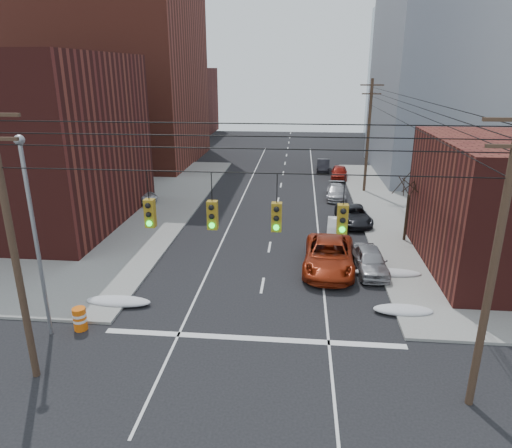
% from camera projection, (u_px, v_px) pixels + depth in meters
% --- Properties ---
extents(building_brick_tall, '(24.00, 20.00, 30.00)m').
position_uv_depth(building_brick_tall, '(97.00, 42.00, 57.56)').
color(building_brick_tall, maroon).
rests_on(building_brick_tall, ground).
extents(building_brick_far, '(22.00, 18.00, 12.00)m').
position_uv_depth(building_brick_far, '(152.00, 102.00, 85.14)').
color(building_brick_far, '#4B1A16').
rests_on(building_brick_far, ground).
extents(building_office, '(22.00, 20.00, 25.00)m').
position_uv_depth(building_office, '(485.00, 63.00, 50.40)').
color(building_office, gray).
rests_on(building_office, ground).
extents(building_glass, '(20.00, 18.00, 22.00)m').
position_uv_depth(building_glass, '(437.00, 74.00, 75.20)').
color(building_glass, gray).
rests_on(building_glass, ground).
extents(utility_pole_left, '(2.20, 0.28, 11.00)m').
position_uv_depth(utility_pole_left, '(12.00, 243.00, 16.73)').
color(utility_pole_left, '#473323').
rests_on(utility_pole_left, ground).
extents(utility_pole_right, '(2.20, 0.28, 11.00)m').
position_uv_depth(utility_pole_right, '(495.00, 261.00, 15.18)').
color(utility_pole_right, '#473323').
rests_on(utility_pole_right, ground).
extents(utility_pole_far, '(2.20, 0.28, 11.00)m').
position_uv_depth(utility_pole_far, '(368.00, 134.00, 44.38)').
color(utility_pole_far, '#473323').
rests_on(utility_pole_far, ground).
extents(traffic_signals, '(17.00, 0.42, 2.02)m').
position_uv_depth(traffic_signals, '(244.00, 214.00, 15.47)').
color(traffic_signals, black).
rests_on(traffic_signals, ground).
extents(street_light, '(0.44, 0.44, 9.32)m').
position_uv_depth(street_light, '(33.00, 223.00, 19.73)').
color(street_light, gray).
rests_on(street_light, ground).
extents(bare_tree, '(2.09, 2.20, 4.93)m').
position_uv_depth(bare_tree, '(407.00, 211.00, 32.21)').
color(bare_tree, black).
rests_on(bare_tree, ground).
extents(snow_nw, '(3.50, 1.08, 0.42)m').
position_uv_depth(snow_nw, '(118.00, 301.00, 24.08)').
color(snow_nw, silver).
rests_on(snow_nw, ground).
extents(snow_ne, '(3.00, 1.08, 0.42)m').
position_uv_depth(snow_ne, '(403.00, 310.00, 23.20)').
color(snow_ne, silver).
rests_on(snow_ne, ground).
extents(snow_east_far, '(4.00, 1.08, 0.42)m').
position_uv_depth(snow_east_far, '(387.00, 273.00, 27.44)').
color(snow_east_far, silver).
rests_on(snow_east_far, ground).
extents(red_pickup, '(3.44, 6.73, 1.82)m').
position_uv_depth(red_pickup, '(329.00, 256.00, 28.14)').
color(red_pickup, maroon).
rests_on(red_pickup, ground).
extents(parked_car_a, '(2.04, 4.57, 1.53)m').
position_uv_depth(parked_car_a, '(370.00, 261.00, 27.79)').
color(parked_car_a, '#9E9DA2').
rests_on(parked_car_a, ground).
extents(parked_car_b, '(1.61, 3.86, 1.24)m').
position_uv_depth(parked_car_b, '(336.00, 227.00, 34.05)').
color(parked_car_b, silver).
rests_on(parked_car_b, ground).
extents(parked_car_c, '(2.85, 5.28, 1.41)m').
position_uv_depth(parked_car_c, '(354.00, 215.00, 36.62)').
color(parked_car_c, black).
rests_on(parked_car_c, ground).
extents(parked_car_d, '(2.12, 4.64, 1.32)m').
position_uv_depth(parked_car_d, '(336.00, 192.00, 43.70)').
color(parked_car_d, '#A6A6AA').
rests_on(parked_car_d, ground).
extents(parked_car_e, '(2.16, 4.50, 1.48)m').
position_uv_depth(parked_car_e, '(339.00, 173.00, 51.46)').
color(parked_car_e, maroon).
rests_on(parked_car_e, ground).
extents(parked_car_f, '(1.72, 4.32, 1.40)m').
position_uv_depth(parked_car_f, '(323.00, 165.00, 55.45)').
color(parked_car_f, black).
rests_on(parked_car_f, ground).
extents(lot_car_a, '(3.92, 2.48, 1.22)m').
position_uv_depth(lot_car_a, '(80.00, 222.00, 34.83)').
color(lot_car_a, silver).
rests_on(lot_car_a, sidewalk_nw).
extents(lot_car_b, '(5.01, 2.73, 1.33)m').
position_uv_depth(lot_car_b, '(132.00, 196.00, 41.76)').
color(lot_car_b, '#ABACB0').
rests_on(lot_car_b, sidewalk_nw).
extents(lot_car_c, '(5.43, 3.70, 1.46)m').
position_uv_depth(lot_car_c, '(62.00, 205.00, 38.68)').
color(lot_car_c, black).
rests_on(lot_car_c, sidewalk_nw).
extents(lot_car_d, '(3.96, 2.37, 1.26)m').
position_uv_depth(lot_car_d, '(61.00, 199.00, 40.87)').
color(lot_car_d, '#A4A4A9').
rests_on(lot_car_d, sidewalk_nw).
extents(construction_barrel, '(0.70, 0.70, 1.13)m').
position_uv_depth(construction_barrel, '(80.00, 319.00, 21.69)').
color(construction_barrel, '#E95F0C').
rests_on(construction_barrel, ground).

